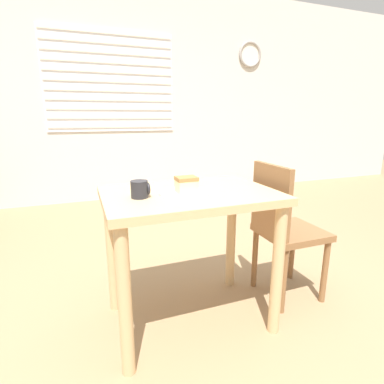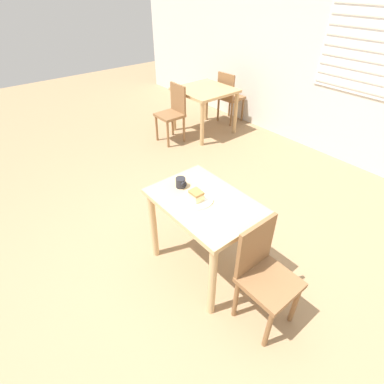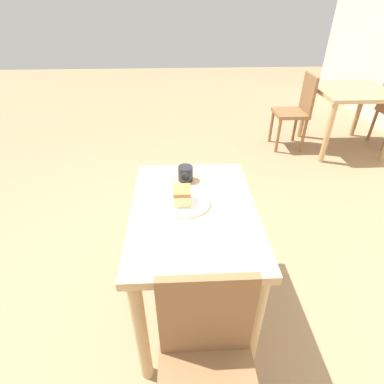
% 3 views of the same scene
% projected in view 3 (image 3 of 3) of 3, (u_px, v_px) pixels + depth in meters
% --- Properties ---
extents(ground_plane, '(14.00, 14.00, 0.00)m').
position_uv_depth(ground_plane, '(157.00, 319.00, 1.77)').
color(ground_plane, '#997A56').
extents(dining_table_near, '(0.87, 0.60, 0.75)m').
position_uv_depth(dining_table_near, '(194.00, 231.00, 1.51)').
color(dining_table_near, tan).
rests_on(dining_table_near, ground_plane).
extents(dining_table_far, '(0.81, 0.81, 0.71)m').
position_uv_depth(dining_table_far, '(351.00, 99.00, 3.40)').
color(dining_table_far, tan).
rests_on(dining_table_far, ground_plane).
extents(chair_near_window, '(0.36, 0.36, 0.86)m').
position_uv_depth(chair_near_window, '(207.00, 373.00, 1.08)').
color(chair_near_window, brown).
rests_on(chair_near_window, ground_plane).
extents(chair_far_corner, '(0.37, 0.37, 0.86)m').
position_uv_depth(chair_far_corner, '(296.00, 109.00, 3.49)').
color(chair_far_corner, brown).
rests_on(chair_far_corner, ground_plane).
extents(plate, '(0.25, 0.25, 0.01)m').
position_uv_depth(plate, '(185.00, 202.00, 1.46)').
color(plate, white).
rests_on(plate, dining_table_near).
extents(cake_slice, '(0.10, 0.08, 0.08)m').
position_uv_depth(cake_slice, '(182.00, 196.00, 1.43)').
color(cake_slice, beige).
rests_on(cake_slice, plate).
extents(coffee_mug, '(0.09, 0.08, 0.08)m').
position_uv_depth(coffee_mug, '(186.00, 174.00, 1.62)').
color(coffee_mug, '#232328').
rests_on(coffee_mug, dining_table_near).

